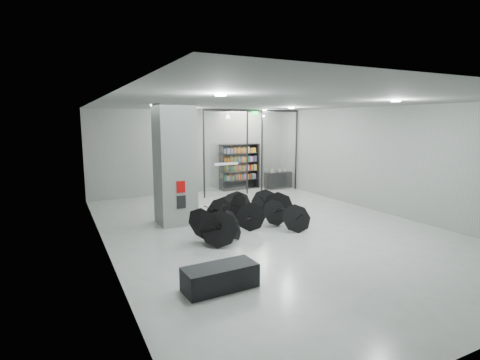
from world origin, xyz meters
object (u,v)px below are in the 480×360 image
bench (220,277)px  umbrella_cluster (240,219)px  bookshelf (240,167)px  shop_counter (278,180)px  column (175,165)px

bench → umbrella_cluster: (2.35, 3.71, 0.06)m
bookshelf → shop_counter: bearing=-23.1°
column → umbrella_cluster: (1.66, -1.60, -1.69)m
bench → shop_counter: size_ratio=1.10×
shop_counter → umbrella_cluster: (-5.07, -5.69, -0.11)m
column → bench: bearing=-97.3°
shop_counter → bookshelf: bearing=154.2°
umbrella_cluster → column: bearing=136.1°
umbrella_cluster → shop_counter: bearing=48.3°
bench → umbrella_cluster: umbrella_cluster is taller
bench → shop_counter: bearing=49.2°
column → bookshelf: (4.81, 4.75, -0.84)m
column → bench: size_ratio=2.59×
shop_counter → umbrella_cluster: umbrella_cluster is taller
bench → column: bearing=80.2°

